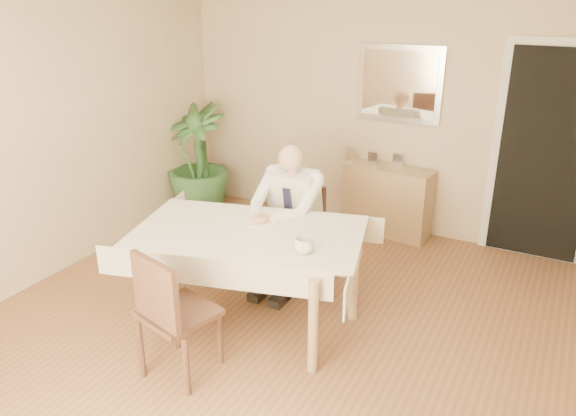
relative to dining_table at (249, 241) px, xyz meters
The scene contains 17 objects.
room 0.73m from the dining_table, 40.90° to the right, with size 5.00×5.02×2.60m.
doorway 2.90m from the dining_table, 50.55° to the left, with size 0.96×0.07×2.10m.
mirror 2.43m from the dining_table, 79.66° to the left, with size 0.86×0.04×0.76m.
dining_table is the anchor object (origin of this frame).
chair_far 0.90m from the dining_table, 90.00° to the left, with size 0.41×0.41×0.83m.
chair_near 0.87m from the dining_table, 94.95° to the right, with size 0.54×0.54×0.93m.
seated_man 0.59m from the dining_table, 90.00° to the left, with size 0.48×0.72×1.24m.
plate 0.20m from the dining_table, 88.31° to the left, with size 0.26×0.26×0.02m, color white.
food 0.22m from the dining_table, 88.31° to the left, with size 0.14×0.14×0.06m, color #986E46.
knife 0.17m from the dining_table, 69.63° to the left, with size 0.01×0.01×0.13m, color silver.
fork 0.17m from the dining_table, 105.81° to the left, with size 0.01×0.01×0.13m, color silver.
coffee_mug 0.57m from the dining_table, 14.10° to the right, with size 0.13×0.13×0.11m, color white.
sideboard 2.14m from the dining_table, 78.93° to the left, with size 0.91×0.31×0.72m, color #A28156.
photo_frame_left 2.13m from the dining_table, 91.14° to the left, with size 0.10×0.02×0.14m, color silver.
photo_frame_center 2.10m from the dining_table, 83.81° to the left, with size 0.10×0.02×0.14m, color silver.
photo_frame_right 2.19m from the dining_table, 77.43° to the left, with size 0.10×0.02×0.14m, color silver.
potted_palm 2.33m from the dining_table, 135.79° to the left, with size 0.71×0.71×1.26m, color #274E23.
Camera 1 is at (1.77, -3.01, 2.46)m, focal length 35.00 mm.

